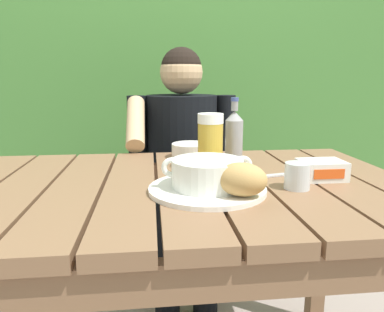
{
  "coord_description": "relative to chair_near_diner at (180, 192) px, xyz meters",
  "views": [
    {
      "loc": [
        -0.08,
        -0.96,
        1.05
      ],
      "look_at": [
        0.03,
        0.01,
        0.84
      ],
      "focal_mm": 34.03,
      "sensor_mm": 36.0,
      "label": 1
    }
  ],
  "objects": [
    {
      "name": "serving_plate",
      "position": [
        -0.0,
        -0.93,
        0.31
      ],
      "size": [
        0.3,
        0.3,
        0.01
      ],
      "color": "white",
      "rests_on": "dining_table"
    },
    {
      "name": "butter_tub",
      "position": [
        0.33,
        -0.86,
        0.33
      ],
      "size": [
        0.12,
        0.09,
        0.05
      ],
      "color": "white",
      "rests_on": "dining_table"
    },
    {
      "name": "chair_near_diner",
      "position": [
        0.0,
        0.0,
        0.0
      ],
      "size": [
        0.43,
        0.41,
        0.95
      ],
      "color": "brown",
      "rests_on": "ground_plane"
    },
    {
      "name": "person_eating",
      "position": [
        -0.0,
        -0.2,
        0.23
      ],
      "size": [
        0.48,
        0.47,
        1.18
      ],
      "color": "black",
      "rests_on": "ground_plane"
    },
    {
      "name": "water_glass_small",
      "position": [
        0.23,
        -0.94,
        0.34
      ],
      "size": [
        0.07,
        0.07,
        0.07
      ],
      "color": "silver",
      "rests_on": "dining_table"
    },
    {
      "name": "soup_bowl",
      "position": [
        -0.0,
        -0.93,
        0.35
      ],
      "size": [
        0.23,
        0.18,
        0.08
      ],
      "color": "white",
      "rests_on": "serving_plate"
    },
    {
      "name": "table_knife",
      "position": [
        0.17,
        -0.82,
        0.31
      ],
      "size": [
        0.16,
        0.05,
        0.01
      ],
      "color": "silver",
      "rests_on": "dining_table"
    },
    {
      "name": "diner_bowl",
      "position": [
        -0.0,
        -0.53,
        0.33
      ],
      "size": [
        0.14,
        0.14,
        0.05
      ],
      "color": "white",
      "rests_on": "dining_table"
    },
    {
      "name": "bread_roll",
      "position": [
        0.07,
        -1.01,
        0.35
      ],
      "size": [
        0.14,
        0.13,
        0.08
      ],
      "color": "tan",
      "rests_on": "serving_plate"
    },
    {
      "name": "beer_bottle",
      "position": [
        0.13,
        -0.65,
        0.39
      ],
      "size": [
        0.06,
        0.06,
        0.22
      ],
      "color": "gray",
      "rests_on": "dining_table"
    },
    {
      "name": "dining_table",
      "position": [
        -0.06,
        -0.84,
        0.2
      ],
      "size": [
        1.27,
        0.8,
        0.77
      ],
      "color": "brown",
      "rests_on": "ground_plane"
    },
    {
      "name": "hedge_backdrop",
      "position": [
        -0.15,
        0.83,
        0.66
      ],
      "size": [
        3.26,
        0.86,
        2.85
      ],
      "color": "#478038",
      "rests_on": "ground_plane"
    },
    {
      "name": "beer_glass",
      "position": [
        0.04,
        -0.71,
        0.39
      ],
      "size": [
        0.08,
        0.08,
        0.17
      ],
      "color": "gold",
      "rests_on": "dining_table"
    }
  ]
}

